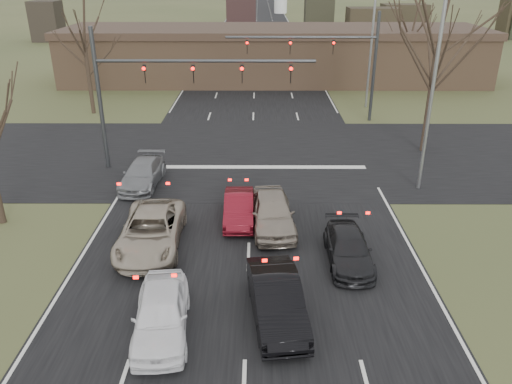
# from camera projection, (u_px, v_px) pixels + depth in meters

# --- Properties ---
(ground) EXTENTS (360.00, 360.00, 0.00)m
(ground) POSITION_uv_depth(u_px,v_px,m) (247.00, 302.00, 17.72)
(ground) COLOR #3D4726
(ground) RESTS_ON ground
(road_main) EXTENTS (14.00, 300.00, 0.02)m
(road_main) POSITION_uv_depth(u_px,v_px,m) (256.00, 48.00, 72.37)
(road_main) COLOR black
(road_main) RESTS_ON ground
(road_cross) EXTENTS (200.00, 14.00, 0.02)m
(road_cross) POSITION_uv_depth(u_px,v_px,m) (252.00, 156.00, 31.38)
(road_cross) COLOR black
(road_cross) RESTS_ON ground
(building) EXTENTS (42.40, 10.40, 5.30)m
(building) POSITION_uv_depth(u_px,v_px,m) (274.00, 54.00, 51.22)
(building) COLOR brown
(building) RESTS_ON ground
(mast_arm_near) EXTENTS (12.12, 0.24, 8.00)m
(mast_arm_near) POSITION_uv_depth(u_px,v_px,m) (157.00, 82.00, 27.49)
(mast_arm_near) COLOR #383A3D
(mast_arm_near) RESTS_ON ground
(mast_arm_far) EXTENTS (11.12, 0.24, 8.00)m
(mast_arm_far) POSITION_uv_depth(u_px,v_px,m) (337.00, 54.00, 36.57)
(mast_arm_far) COLOR #383A3D
(mast_arm_far) RESTS_ON ground
(streetlight_right_near) EXTENTS (2.34, 0.25, 10.00)m
(streetlight_right_near) POSITION_uv_depth(u_px,v_px,m) (430.00, 84.00, 24.49)
(streetlight_right_near) COLOR gray
(streetlight_right_near) RESTS_ON ground
(streetlight_right_far) EXTENTS (2.34, 0.25, 10.00)m
(streetlight_right_far) POSITION_uv_depth(u_px,v_px,m) (370.00, 39.00, 39.97)
(streetlight_right_far) COLOR gray
(streetlight_right_far) RESTS_ON ground
(tree_right_near) EXTENTS (6.90, 6.90, 11.50)m
(tree_right_near) POSITION_uv_depth(u_px,v_px,m) (443.00, 4.00, 28.58)
(tree_right_near) COLOR black
(tree_right_near) RESTS_ON ground
(tree_left_far) EXTENTS (5.70, 5.70, 9.50)m
(tree_left_far) POSITION_uv_depth(u_px,v_px,m) (81.00, 18.00, 37.52)
(tree_left_far) COLOR black
(tree_left_far) RESTS_ON ground
(tree_right_far) EXTENTS (5.40, 5.40, 9.00)m
(tree_right_far) POSITION_uv_depth(u_px,v_px,m) (414.00, 12.00, 46.67)
(tree_right_far) COLOR black
(tree_right_far) RESTS_ON ground
(car_silver_suv) EXTENTS (2.67, 5.50, 1.51)m
(car_silver_suv) POSITION_uv_depth(u_px,v_px,m) (151.00, 231.00, 20.91)
(car_silver_suv) COLOR #AFA28E
(car_silver_suv) RESTS_ON ground
(car_white_sedan) EXTENTS (2.14, 4.43, 1.46)m
(car_white_sedan) POSITION_uv_depth(u_px,v_px,m) (161.00, 313.00, 15.97)
(car_white_sedan) COLOR white
(car_white_sedan) RESTS_ON ground
(car_black_hatch) EXTENTS (2.14, 4.70, 1.50)m
(car_black_hatch) POSITION_uv_depth(u_px,v_px,m) (277.00, 299.00, 16.61)
(car_black_hatch) COLOR black
(car_black_hatch) RESTS_ON ground
(car_charcoal_sedan) EXTENTS (1.69, 4.14, 1.20)m
(car_charcoal_sedan) POSITION_uv_depth(u_px,v_px,m) (348.00, 249.00, 19.88)
(car_charcoal_sedan) COLOR black
(car_charcoal_sedan) RESTS_ON ground
(car_grey_ahead) EXTENTS (2.08, 4.61, 1.31)m
(car_grey_ahead) POSITION_uv_depth(u_px,v_px,m) (143.00, 174.00, 26.94)
(car_grey_ahead) COLOR gray
(car_grey_ahead) RESTS_ON ground
(car_red_ahead) EXTENTS (1.41, 3.87, 1.27)m
(car_red_ahead) POSITION_uv_depth(u_px,v_px,m) (239.00, 208.00, 23.16)
(car_red_ahead) COLOR maroon
(car_red_ahead) RESTS_ON ground
(car_silver_ahead) EXTENTS (2.22, 4.75, 1.57)m
(car_silver_ahead) POSITION_uv_depth(u_px,v_px,m) (272.00, 212.00, 22.43)
(car_silver_ahead) COLOR gray
(car_silver_ahead) RESTS_ON ground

